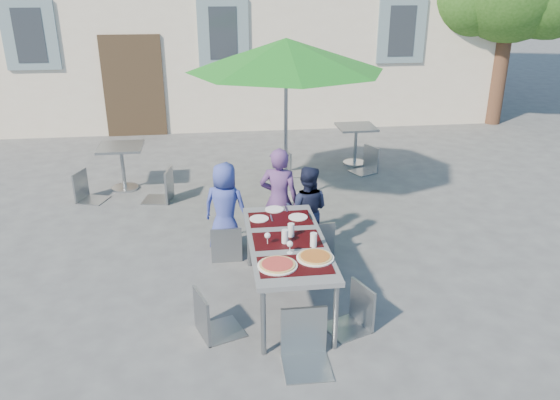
{
  "coord_description": "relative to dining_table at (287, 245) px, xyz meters",
  "views": [
    {
      "loc": [
        -0.36,
        -4.86,
        3.29
      ],
      "look_at": [
        0.41,
        1.12,
        0.84
      ],
      "focal_mm": 35.0,
      "sensor_mm": 36.0,
      "label": 1
    }
  ],
  "objects": [
    {
      "name": "chair_3",
      "position": [
        -0.82,
        -0.49,
        -0.16
      ],
      "size": [
        0.52,
        0.52,
        0.92
      ],
      "color": "gray",
      "rests_on": "ground"
    },
    {
      "name": "cafe_table_0",
      "position": [
        -2.22,
        3.78,
        -0.18
      ],
      "size": [
        0.71,
        0.71,
        0.76
      ],
      "color": "#B6B9BF",
      "rests_on": "ground"
    },
    {
      "name": "child_1",
      "position": [
        0.08,
        1.28,
        -0.01
      ],
      "size": [
        0.58,
        0.47,
        1.37
      ],
      "primitive_type": "imported",
      "rotation": [
        0.0,
        0.0,
        2.82
      ],
      "color": "#56346B",
      "rests_on": "ground"
    },
    {
      "name": "bg_chair_l_0",
      "position": [
        -2.74,
        3.35,
        -0.16
      ],
      "size": [
        0.52,
        0.51,
        0.91
      ],
      "color": "gray",
      "rests_on": "ground"
    },
    {
      "name": "bg_chair_r_1",
      "position": [
        2.07,
        4.13,
        -0.18
      ],
      "size": [
        0.52,
        0.52,
        0.89
      ],
      "color": "gray",
      "rests_on": "ground"
    },
    {
      "name": "child_2",
      "position": [
        0.41,
        1.14,
        -0.11
      ],
      "size": [
        0.64,
        0.48,
        1.17
      ],
      "primitive_type": "imported",
      "rotation": [
        0.0,
        0.0,
        2.84
      ],
      "color": "#181D36",
      "rests_on": "ground"
    },
    {
      "name": "dining_table",
      "position": [
        0.0,
        0.0,
        0.0
      ],
      "size": [
        0.8,
        1.85,
        0.76
      ],
      "color": "#4B4C50",
      "rests_on": "ground"
    },
    {
      "name": "pizza_near_left",
      "position": [
        -0.17,
        -0.55,
        0.07
      ],
      "size": [
        0.39,
        0.39,
        0.03
      ],
      "color": "white",
      "rests_on": "dining_table"
    },
    {
      "name": "child_0",
      "position": [
        -0.6,
        1.35,
        -0.11
      ],
      "size": [
        0.67,
        0.55,
        1.18
      ],
      "primitive_type": "imported",
      "rotation": [
        0.0,
        0.0,
        2.78
      ],
      "color": "#39449C",
      "rests_on": "ground"
    },
    {
      "name": "chair_1",
      "position": [
        -0.01,
        0.95,
        -0.21
      ],
      "size": [
        0.43,
        0.44,
        0.84
      ],
      "color": "#90979B",
      "rests_on": "ground"
    },
    {
      "name": "patio_umbrella",
      "position": [
        0.38,
        2.84,
        1.57
      ],
      "size": [
        2.9,
        2.9,
        2.52
      ],
      "color": "#B6B9BF",
      "rests_on": "ground"
    },
    {
      "name": "chair_4",
      "position": [
        0.61,
        -0.55,
        -0.19
      ],
      "size": [
        0.5,
        0.5,
        0.87
      ],
      "color": "#8F949A",
      "rests_on": "ground"
    },
    {
      "name": "chair_0",
      "position": [
        -0.61,
        1.08,
        -0.19
      ],
      "size": [
        0.39,
        0.39,
        0.87
      ],
      "color": "gray",
      "rests_on": "ground"
    },
    {
      "name": "ground",
      "position": [
        -0.37,
        -0.22,
        -0.7
      ],
      "size": [
        90.0,
        90.0,
        0.0
      ],
      "primitive_type": "plane",
      "color": "#474649",
      "rests_on": "ground"
    },
    {
      "name": "chair_2",
      "position": [
        0.52,
        1.0,
        -0.14
      ],
      "size": [
        0.45,
        0.46,
        0.94
      ],
      "color": "gray",
      "rests_on": "ground"
    },
    {
      "name": "cafe_table_1",
      "position": [
        1.96,
        4.59,
        -0.19
      ],
      "size": [
        0.69,
        0.69,
        0.74
      ],
      "color": "#B6B9BF",
      "rests_on": "ground"
    },
    {
      "name": "bg_chair_l_1",
      "position": [
        0.71,
        4.15,
        -0.19
      ],
      "size": [
        0.42,
        0.42,
        0.86
      ],
      "color": "gray",
      "rests_on": "ground"
    },
    {
      "name": "place_settings",
      "position": [
        -0.02,
        0.64,
        0.06
      ],
      "size": [
        0.71,
        0.48,
        0.01
      ],
      "color": "white",
      "rests_on": "dining_table"
    },
    {
      "name": "chair_5",
      "position": [
        0.03,
        -1.02,
        -0.13
      ],
      "size": [
        0.43,
        0.44,
        0.97
      ],
      "color": "#8E9599",
      "rests_on": "ground"
    },
    {
      "name": "pizza_near_right",
      "position": [
        0.22,
        -0.44,
        0.07
      ],
      "size": [
        0.37,
        0.37,
        0.03
      ],
      "color": "white",
      "rests_on": "dining_table"
    },
    {
      "name": "bg_chair_r_0",
      "position": [
        -1.53,
        3.18,
        -0.12
      ],
      "size": [
        0.51,
        0.51,
        0.98
      ],
      "color": "gray",
      "rests_on": "ground"
    },
    {
      "name": "glassware",
      "position": [
        0.05,
        -0.08,
        0.13
      ],
      "size": [
        0.53,
        0.43,
        0.15
      ],
      "color": "silver",
      "rests_on": "dining_table"
    }
  ]
}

